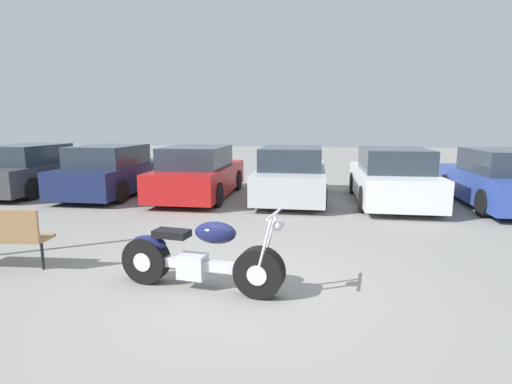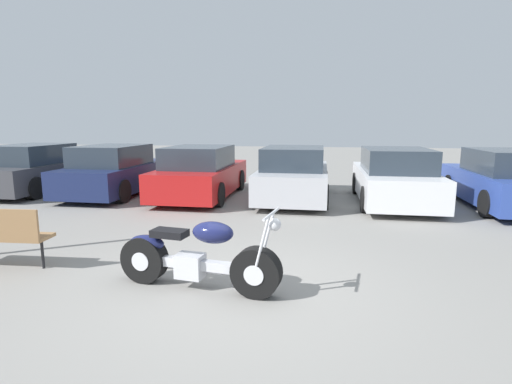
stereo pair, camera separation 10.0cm
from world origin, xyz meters
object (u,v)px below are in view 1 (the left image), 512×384
parked_car_navy (113,172)px  parked_car_white (392,178)px  parked_car_dark_grey (33,170)px  parked_car_silver (292,175)px  parked_car_blue (501,180)px  parked_car_red (199,174)px  motorcycle (198,258)px

parked_car_navy → parked_car_white: bearing=-1.0°
parked_car_dark_grey → parked_car_white: size_ratio=1.00×
parked_car_navy → parked_car_silver: (5.12, 0.03, 0.00)m
parked_car_dark_grey → parked_car_blue: bearing=-1.1°
parked_car_dark_grey → parked_car_red: (5.12, -0.11, 0.00)m
parked_car_navy → parked_car_blue: (10.23, -0.20, 0.00)m
parked_car_red → parked_car_blue: 7.67m
parked_car_silver → parked_car_white: same height
parked_car_dark_grey → parked_car_blue: 12.79m
parked_car_white → parked_car_blue: same height
motorcycle → parked_car_white: 6.83m
motorcycle → parked_car_white: size_ratio=0.52×
parked_car_white → motorcycle: bearing=-119.2°
parked_car_navy → parked_car_white: size_ratio=1.00×
parked_car_dark_grey → parked_car_red: same height
parked_car_red → motorcycle: bearing=-73.5°
motorcycle → parked_car_dark_grey: size_ratio=0.52×
parked_car_navy → parked_car_silver: 5.12m
motorcycle → parked_car_blue: bearing=45.0°
parked_car_red → parked_car_navy: bearing=178.6°
parked_car_dark_grey → parked_car_silver: bearing=-0.1°
parked_car_navy → parked_car_silver: size_ratio=1.00×
parked_car_red → parked_car_blue: bearing=-1.1°
parked_car_red → parked_car_silver: same height
parked_car_white → parked_car_blue: size_ratio=1.00×
motorcycle → parked_car_red: parked_car_red is taller
parked_car_navy → parked_car_white: same height
parked_car_white → parked_car_red: bearing=179.3°
parked_car_silver → parked_car_blue: (5.12, -0.24, 0.00)m
parked_car_white → parked_car_blue: (2.56, -0.08, 0.00)m
parked_car_navy → parked_car_blue: same height
parked_car_blue → parked_car_white: bearing=178.3°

